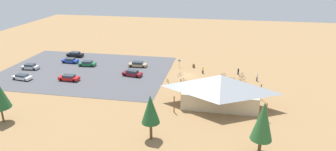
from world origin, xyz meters
name	(u,v)px	position (x,y,z in m)	size (l,w,h in m)	color
ground	(187,75)	(0.00, 0.00, 0.00)	(160.00, 160.00, 0.00)	#937047
parking_lot_asphalt	(86,71)	(25.34, 1.33, 0.03)	(41.16, 29.98, 0.05)	#4C4C51
bike_pavilion	(220,89)	(-7.97, 14.91, 3.42)	(16.17, 8.93, 6.13)	#C6B28E
trash_bin	(194,66)	(-1.05, -6.12, 0.45)	(0.60, 0.60, 0.90)	brown
lot_sign	(179,62)	(2.62, -5.45, 1.41)	(0.56, 0.08, 2.20)	#99999E
pine_center	(150,109)	(1.99, 28.34, 5.00)	(2.78, 2.78, 7.27)	brown
pine_west	(263,121)	(-13.86, 29.18, 5.13)	(3.01, 3.01, 8.02)	brown
bicycle_silver_yard_front	(232,79)	(-10.58, 1.48, 0.37)	(1.69, 0.48, 0.80)	black
bicycle_white_front_row	(242,75)	(-12.97, -1.66, 0.39)	(1.05, 1.43, 0.90)	black
bicycle_blue_yard_left	(180,74)	(1.54, 0.65, 0.39)	(1.04, 1.47, 0.90)	black
bicycle_red_near_porch	(243,82)	(-13.00, 3.01, 0.38)	(1.54, 0.97, 0.82)	black
bicycle_yellow_edge_north	(218,78)	(-7.55, 1.04, 0.38)	(1.50, 0.96, 0.85)	black
bicycle_teal_yard_center	(184,80)	(0.07, 4.22, 0.37)	(1.19, 1.34, 0.86)	black
bicycle_purple_lone_east	(223,75)	(-8.52, -0.93, 0.37)	(1.28, 1.23, 0.82)	black
bicycle_green_near_sign	(168,81)	(3.63, 5.51, 0.35)	(0.89, 1.52, 0.83)	black
bicycle_orange_yard_right	(242,78)	(-12.89, 0.29, 0.38)	(1.66, 0.49, 0.89)	black
car_white_aisle_side	(22,77)	(37.13, 9.62, 0.69)	(4.79, 2.42, 1.25)	white
car_blue_by_curb	(70,60)	(32.25, -3.91, 0.71)	(4.31, 1.92, 1.30)	#1E42B2
car_maroon_mid_lot	(132,73)	(12.75, 2.78, 0.77)	(4.93, 2.61, 1.47)	maroon
car_silver_second_row	(30,67)	(39.67, 2.83, 0.75)	(4.33, 2.02, 1.41)	#BCBCC1
car_red_back_corner	(69,78)	(26.13, 8.29, 0.74)	(4.73, 1.95, 1.37)	red
car_tan_inner_stall	(138,64)	(13.37, -4.04, 0.74)	(4.79, 2.02, 1.39)	tan
car_green_end_stall	(87,63)	(26.56, -2.31, 0.72)	(4.47, 2.25, 1.35)	#1E6B3D
car_black_front_row	(75,54)	(33.60, -9.36, 0.77)	(4.71, 2.09, 1.45)	black
visitor_at_bikes	(257,77)	(-16.22, 0.66, 0.99)	(0.36, 0.36, 1.88)	#2D3347
visitor_by_pavilion	(238,71)	(-12.17, -3.04, 0.86)	(0.38, 0.36, 1.64)	#2D3347
visitor_crossing_yard	(203,70)	(-3.66, -2.18, 0.89)	(0.38, 0.40, 1.71)	#2D3347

